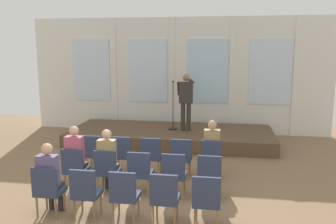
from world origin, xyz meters
TOP-DOWN VIEW (x-y plane):
  - ground_plane at (0.00, 0.00)m, footprint 17.50×17.50m
  - rear_partition at (0.04, 6.72)m, footprint 10.52×0.14m
  - stage_platform at (0.00, 5.18)m, footprint 6.35×2.50m
  - speaker at (0.47, 5.17)m, footprint 0.52×0.69m
  - mic_stand at (0.05, 5.26)m, footprint 0.28×0.28m
  - chair_r0_c0 at (-1.39, 2.12)m, footprint 0.46×0.44m
  - chair_r0_c1 at (-0.70, 2.12)m, footprint 0.46×0.44m
  - chair_r0_c2 at (0.00, 2.12)m, footprint 0.46×0.44m
  - chair_r0_c3 at (0.70, 2.12)m, footprint 0.46×0.44m
  - chair_r0_c4 at (1.39, 2.12)m, footprint 0.46×0.44m
  - audience_r0_c4 at (1.39, 2.20)m, footprint 0.36×0.39m
  - chair_r1_c0 at (-1.39, 0.98)m, footprint 0.46×0.44m
  - audience_r1_c0 at (-1.39, 1.05)m, footprint 0.36×0.39m
  - chair_r1_c1 at (-0.70, 0.98)m, footprint 0.46×0.44m
  - audience_r1_c1 at (-0.70, 1.06)m, footprint 0.36×0.39m
  - chair_r1_c2 at (0.00, 0.98)m, footprint 0.46×0.44m
  - chair_r1_c3 at (0.70, 0.98)m, footprint 0.46×0.44m
  - chair_r1_c4 at (1.39, 0.98)m, footprint 0.46×0.44m
  - chair_r2_c0 at (-1.39, -0.16)m, footprint 0.46×0.44m
  - audience_r2_c0 at (-1.39, -0.08)m, footprint 0.36×0.39m
  - chair_r2_c1 at (-0.70, -0.16)m, footprint 0.46×0.44m
  - chair_r2_c2 at (0.00, -0.16)m, footprint 0.46×0.44m
  - chair_r2_c3 at (0.70, -0.16)m, footprint 0.46×0.44m
  - chair_r2_c4 at (1.39, -0.16)m, footprint 0.46×0.44m

SIDE VIEW (x-z plane):
  - ground_plane at x=0.00m, z-range 0.00..0.00m
  - stage_platform at x=0.00m, z-range 0.00..0.41m
  - chair_r0_c0 at x=-1.39m, z-range 0.06..1.00m
  - chair_r0_c1 at x=-0.70m, z-range 0.06..1.00m
  - chair_r0_c2 at x=0.00m, z-range 0.06..1.00m
  - chair_r0_c3 at x=0.70m, z-range 0.06..1.00m
  - chair_r0_c4 at x=1.39m, z-range 0.06..1.00m
  - chair_r1_c0 at x=-1.39m, z-range 0.06..1.00m
  - chair_r1_c1 at x=-0.70m, z-range 0.06..1.00m
  - chair_r1_c2 at x=0.00m, z-range 0.06..1.00m
  - chair_r1_c3 at x=0.70m, z-range 0.06..1.00m
  - chair_r1_c4 at x=1.39m, z-range 0.06..1.00m
  - chair_r2_c0 at x=-1.39m, z-range 0.06..1.00m
  - chair_r2_c1 at x=-0.70m, z-range 0.06..1.00m
  - chair_r2_c2 at x=0.00m, z-range 0.06..1.00m
  - chair_r2_c3 at x=0.70m, z-range 0.06..1.00m
  - chair_r2_c4 at x=1.39m, z-range 0.06..1.00m
  - audience_r2_c0 at x=-1.39m, z-range 0.07..1.41m
  - audience_r1_c1 at x=-0.70m, z-range 0.07..1.42m
  - mic_stand at x=0.05m, z-range -0.03..1.53m
  - audience_r0_c4 at x=1.39m, z-range 0.07..1.44m
  - audience_r1_c0 at x=-1.39m, z-range 0.07..1.46m
  - speaker at x=0.47m, z-range 0.56..2.33m
  - rear_partition at x=0.04m, z-range 0.02..4.04m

